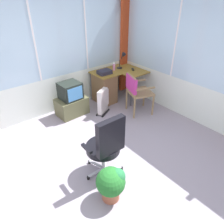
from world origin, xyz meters
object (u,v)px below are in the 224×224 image
object	(u,v)px
desk_lamp	(124,58)
paper_tray	(105,72)
spray_bottle	(114,66)
space_heater	(103,101)
potted_plant	(111,182)
tv_remote	(133,69)
wooden_armchair	(136,89)
office_chair	(106,144)
desk	(106,86)
tv_on_stand	(71,101)

from	to	relation	value
desk_lamp	paper_tray	size ratio (longest dim) A/B	1.34
spray_bottle	space_heater	size ratio (longest dim) A/B	0.38
spray_bottle	potted_plant	size ratio (longest dim) A/B	0.43
tv_remote	wooden_armchair	distance (m)	0.79
wooden_armchair	space_heater	bearing A→B (deg)	140.76
paper_tray	potted_plant	size ratio (longest dim) A/B	0.59
spray_bottle	paper_tray	bearing A→B (deg)	-168.84
tv_remote	office_chair	bearing A→B (deg)	-107.57
tv_remote	potted_plant	distance (m)	3.10
office_chair	space_heater	bearing A→B (deg)	54.41
desk_lamp	space_heater	world-z (taller)	desk_lamp
desk	tv_on_stand	size ratio (longest dim) A/B	1.53
wooden_armchair	desk_lamp	bearing A→B (deg)	64.90
desk_lamp	wooden_armchair	size ratio (longest dim) A/B	0.45
desk	paper_tray	world-z (taller)	paper_tray
desk_lamp	spray_bottle	world-z (taller)	desk_lamp
tv_on_stand	potted_plant	world-z (taller)	tv_on_stand
desk	office_chair	world-z (taller)	office_chair
potted_plant	office_chair	bearing A→B (deg)	60.64
office_chair	tv_on_stand	distance (m)	1.95
wooden_armchair	potted_plant	world-z (taller)	wooden_armchair
desk	potted_plant	distance (m)	2.83
tv_on_stand	space_heater	size ratio (longest dim) A/B	1.30
paper_tray	tv_on_stand	world-z (taller)	paper_tray
space_heater	paper_tray	bearing A→B (deg)	48.37
wooden_armchair	space_heater	distance (m)	0.76
desk_lamp	tv_remote	world-z (taller)	desk_lamp
desk	tv_on_stand	distance (m)	0.98
spray_bottle	potted_plant	xyz separation A→B (m)	(-1.95, -2.30, -0.54)
tv_remote	tv_on_stand	size ratio (longest dim) A/B	0.20
office_chair	space_heater	world-z (taller)	office_chair
space_heater	tv_on_stand	bearing A→B (deg)	145.60
tv_remote	office_chair	size ratio (longest dim) A/B	0.15
spray_bottle	wooden_armchair	distance (m)	0.93
tv_remote	wooden_armchair	world-z (taller)	wooden_armchair
wooden_armchair	office_chair	xyz separation A→B (m)	(-1.60, -1.04, -0.01)
tv_on_stand	space_heater	world-z (taller)	tv_on_stand
desk	office_chair	distance (m)	2.40
paper_tray	space_heater	distance (m)	0.70
paper_tray	office_chair	world-z (taller)	office_chair
desk	space_heater	world-z (taller)	desk
wooden_armchair	office_chair	bearing A→B (deg)	-147.01
paper_tray	tv_on_stand	size ratio (longest dim) A/B	0.40
paper_tray	wooden_armchair	bearing A→B (deg)	-75.95
wooden_armchair	potted_plant	distance (m)	2.32
space_heater	potted_plant	world-z (taller)	space_heater
desk	spray_bottle	world-z (taller)	spray_bottle
desk_lamp	wooden_armchair	xyz separation A→B (m)	(-0.40, -0.84, -0.41)
spray_bottle	office_chair	distance (m)	2.60
paper_tray	office_chair	bearing A→B (deg)	-126.90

